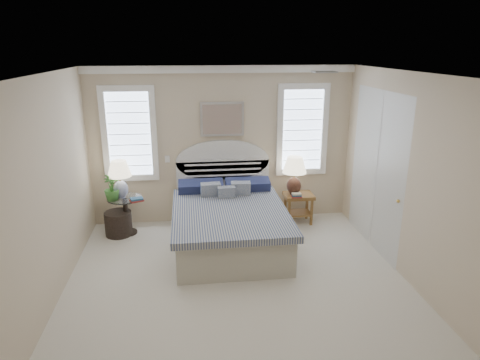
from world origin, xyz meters
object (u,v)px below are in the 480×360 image
at_px(side_table_left, 126,212).
at_px(nightstand_right, 298,202).
at_px(floor_pot, 118,223).
at_px(lamp_left, 120,175).
at_px(lamp_right, 294,171).
at_px(bed, 229,221).

height_order(side_table_left, nightstand_right, side_table_left).
height_order(nightstand_right, floor_pot, nightstand_right).
distance_m(lamp_left, lamp_right, 2.92).
height_order(side_table_left, lamp_left, lamp_left).
distance_m(side_table_left, floor_pot, 0.23).
bearing_deg(lamp_right, bed, -149.40).
bearing_deg(lamp_right, side_table_left, -177.50).
bearing_deg(side_table_left, floor_pot, -162.57).
bearing_deg(floor_pot, side_table_left, 17.43).
relative_size(bed, side_table_left, 3.61).
relative_size(side_table_left, lamp_right, 0.94).
relative_size(side_table_left, nightstand_right, 1.19).
distance_m(side_table_left, lamp_right, 2.92).
height_order(lamp_left, lamp_right, lamp_left).
distance_m(bed, side_table_left, 1.75).
height_order(floor_pot, lamp_left, lamp_left).
xyz_separation_m(bed, lamp_right, (1.21, 0.72, 0.55)).
xyz_separation_m(lamp_left, lamp_right, (2.92, 0.09, -0.07)).
bearing_deg(floor_pot, lamp_left, 43.06).
relative_size(floor_pot, lamp_right, 0.65).
height_order(floor_pot, lamp_right, lamp_right).
height_order(bed, lamp_right, bed).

